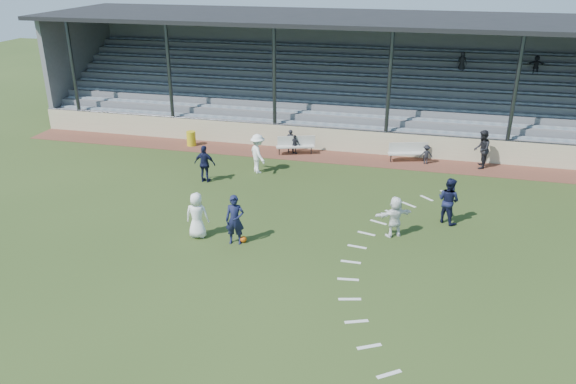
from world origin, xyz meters
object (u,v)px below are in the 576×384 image
(bench_right, at_px, (408,150))
(bench_left, at_px, (296,144))
(football, at_px, (243,239))
(official, at_px, (482,149))
(player_white_lead, at_px, (197,215))
(trash_bin, at_px, (191,139))
(player_navy_lead, at_px, (235,220))

(bench_right, bearing_deg, bench_left, 165.60)
(bench_left, distance_m, bench_right, 5.79)
(football, bearing_deg, official, 48.72)
(football, distance_m, player_white_lead, 1.94)
(bench_right, distance_m, player_white_lead, 12.59)
(trash_bin, distance_m, official, 15.22)
(bench_left, relative_size, player_white_lead, 1.14)
(bench_right, xyz_separation_m, player_white_lead, (-7.21, -10.32, 0.30))
(player_white_lead, relative_size, official, 0.93)
(bench_left, distance_m, trash_bin, 5.91)
(official, bearing_deg, player_white_lead, -40.70)
(player_navy_lead, bearing_deg, bench_left, 80.77)
(football, relative_size, player_navy_lead, 0.13)
(football, relative_size, player_white_lead, 0.14)
(bench_left, bearing_deg, player_white_lead, -117.36)
(player_white_lead, relative_size, player_navy_lead, 0.94)
(football, bearing_deg, trash_bin, 122.03)
(trash_bin, relative_size, player_white_lead, 0.45)
(football, xyz_separation_m, player_white_lead, (-1.78, 0.02, 0.76))
(bench_left, height_order, player_navy_lead, player_navy_lead)
(bench_left, xyz_separation_m, trash_bin, (-5.90, -0.03, -0.17))
(bench_left, bearing_deg, official, -18.29)
(official, bearing_deg, football, -35.44)
(trash_bin, bearing_deg, bench_right, 1.66)
(bench_left, height_order, bench_right, same)
(bench_right, bearing_deg, player_navy_lead, -135.99)
(trash_bin, height_order, player_navy_lead, player_navy_lead)
(bench_left, xyz_separation_m, player_white_lead, (-1.43, -10.01, 0.30))
(player_navy_lead, bearing_deg, trash_bin, 110.87)
(trash_bin, xyz_separation_m, player_white_lead, (4.48, -9.98, 0.46))
(bench_left, height_order, player_white_lead, player_white_lead)
(football, height_order, official, official)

